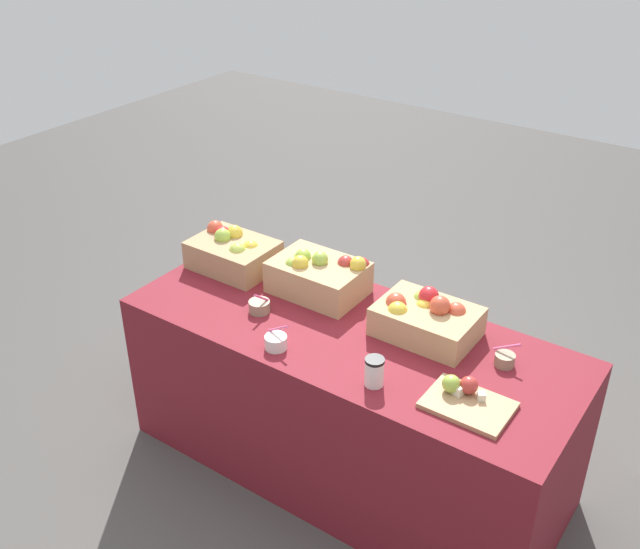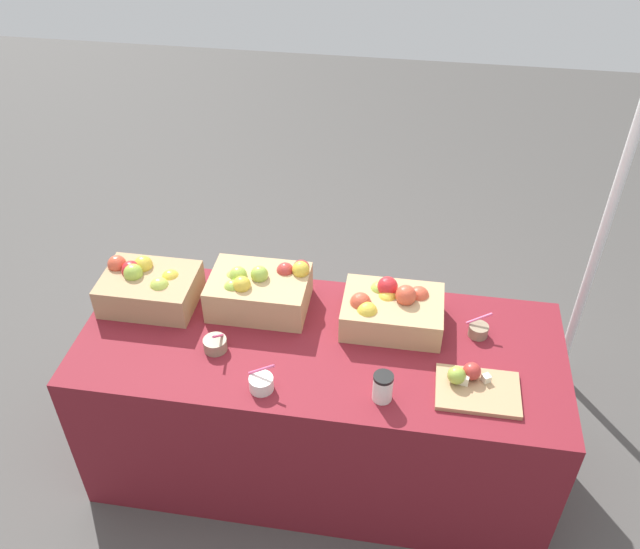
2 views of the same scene
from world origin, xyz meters
name	(u,v)px [view 2 (image 2 of 2)]	position (x,y,z in m)	size (l,w,h in m)	color
ground_plane	(320,458)	(0.00, 0.00, 0.00)	(10.00, 10.00, 0.00)	#474442
table	(320,404)	(0.00, 0.00, 0.37)	(1.90, 0.76, 0.74)	maroon
apple_crate_left	(149,286)	(-0.73, 0.13, 0.82)	(0.38, 0.28, 0.18)	tan
apple_crate_middle	(259,290)	(-0.28, 0.17, 0.82)	(0.40, 0.28, 0.20)	tan
apple_crate_right	(389,309)	(0.25, 0.15, 0.82)	(0.39, 0.28, 0.19)	tan
cutting_board_front	(473,385)	(0.58, -0.15, 0.76)	(0.30, 0.21, 0.08)	tan
sample_bowl_near	(215,344)	(-0.39, -0.10, 0.77)	(0.09, 0.09, 0.11)	gray
sample_bowl_mid	(478,330)	(0.61, 0.14, 0.77)	(0.10, 0.08, 0.10)	gray
sample_bowl_far	(261,383)	(-0.17, -0.27, 0.77)	(0.10, 0.09, 0.11)	silver
coffee_cup	(383,387)	(0.26, -0.25, 0.80)	(0.07, 0.07, 0.11)	silver
tent_pole	(607,220)	(1.14, 0.71, 0.96)	(0.04, 0.04, 1.92)	white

